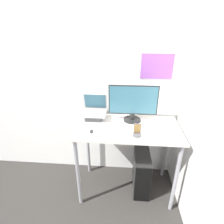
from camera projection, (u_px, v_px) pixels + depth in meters
The scene contains 10 objects.
ground_plane at pixel (125, 209), 2.10m from camera, with size 12.00×12.00×0.00m, color #2D2B28.
wall_back at pixel (128, 87), 2.23m from camera, with size 6.00×0.06×2.60m.
wall_side_right at pixel (208, 113), 1.51m from camera, with size 0.05×6.00×2.60m.
desk at pixel (127, 138), 2.07m from camera, with size 1.19×0.65×0.95m.
laptop at pixel (94, 113), 2.16m from camera, with size 0.30×0.27×0.30m.
monitor at pixel (133, 104), 2.06m from camera, with size 0.58×0.21×0.44m.
keyboard at pixel (112, 134), 1.85m from camera, with size 0.32×0.12×0.02m.
mouse at pixel (91, 131), 1.88m from camera, with size 0.04×0.06×0.03m.
cell_phone at pixel (137, 133), 1.81m from camera, with size 0.09×0.09×0.15m.
computer_tower at pixel (141, 172), 2.28m from camera, with size 0.19×0.45×0.55m.
Camera 1 is at (-0.04, -1.43, 1.94)m, focal length 28.00 mm.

